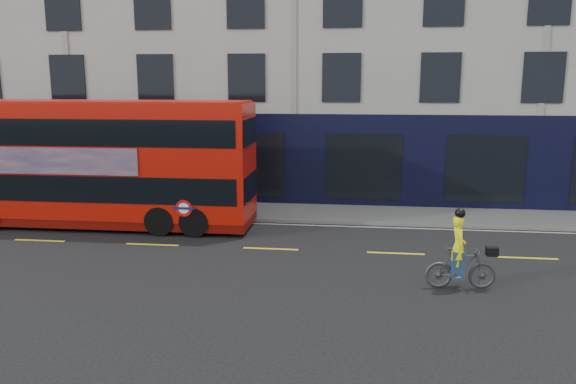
# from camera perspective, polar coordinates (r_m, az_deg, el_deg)

# --- Properties ---
(ground) EXTENTS (120.00, 120.00, 0.00)m
(ground) POSITION_cam_1_polar(r_m,az_deg,el_deg) (16.91, -2.53, -7.27)
(ground) COLOR black
(ground) RESTS_ON ground
(pavement) EXTENTS (60.00, 3.00, 0.12)m
(pavement) POSITION_cam_1_polar(r_m,az_deg,el_deg) (23.09, 0.13, -2.07)
(pavement) COLOR slate
(pavement) RESTS_ON ground
(kerb) EXTENTS (60.00, 0.12, 0.13)m
(kerb) POSITION_cam_1_polar(r_m,az_deg,el_deg) (21.65, -0.35, -2.95)
(kerb) COLOR slate
(kerb) RESTS_ON ground
(building_terrace) EXTENTS (50.00, 10.07, 15.00)m
(building_terrace) POSITION_cam_1_polar(r_m,az_deg,el_deg) (28.97, 1.72, 15.41)
(building_terrace) COLOR #ABA9A1
(building_terrace) RESTS_ON ground
(road_edge_line) EXTENTS (58.00, 0.10, 0.01)m
(road_edge_line) POSITION_cam_1_polar(r_m,az_deg,el_deg) (21.37, -0.45, -3.31)
(road_edge_line) COLOR silver
(road_edge_line) RESTS_ON ground
(lane_dashes) EXTENTS (58.00, 0.12, 0.01)m
(lane_dashes) POSITION_cam_1_polar(r_m,az_deg,el_deg) (18.32, -1.75, -5.79)
(lane_dashes) COLOR yellow
(lane_dashes) RESTS_ON ground
(bus) EXTENTS (11.60, 2.72, 4.67)m
(bus) POSITION_cam_1_polar(r_m,az_deg,el_deg) (22.00, -18.68, 2.86)
(bus) COLOR #AE1006
(bus) RESTS_ON ground
(cyclist) EXTENTS (1.88, 0.67, 2.16)m
(cyclist) POSITION_cam_1_polar(r_m,az_deg,el_deg) (15.40, 17.10, -6.81)
(cyclist) COLOR #3F4143
(cyclist) RESTS_ON ground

